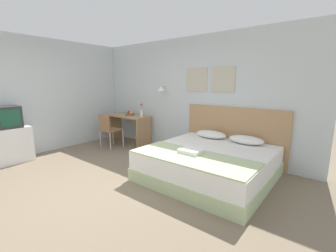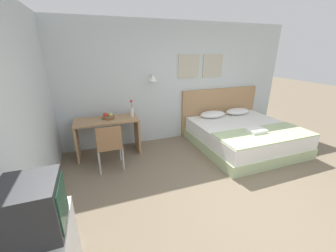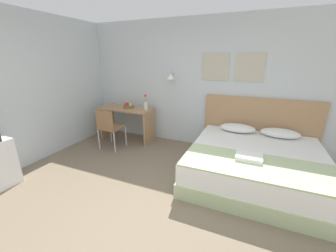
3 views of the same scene
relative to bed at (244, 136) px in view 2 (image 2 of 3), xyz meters
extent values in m
plane|color=#756651|center=(-1.27, -1.60, -0.25)|extent=(24.00, 24.00, 0.00)
cube|color=silver|center=(-1.27, 1.07, 1.07)|extent=(5.85, 0.06, 2.65)
cube|color=#B7B29E|center=(-0.92, 1.03, 1.45)|extent=(0.52, 0.02, 0.52)
cube|color=#B7B29E|center=(-0.29, 1.03, 1.45)|extent=(0.52, 0.02, 0.52)
cylinder|color=#B2B2B7|center=(-1.82, 0.96, 1.30)|extent=(0.02, 0.16, 0.02)
cone|color=white|center=(-1.82, 0.87, 1.25)|extent=(0.17, 0.17, 0.12)
cube|color=#B2C693|center=(0.00, 0.00, -0.14)|extent=(2.00, 1.96, 0.22)
cube|color=white|center=(0.00, 0.00, 0.11)|extent=(1.96, 1.93, 0.29)
cube|color=#A87F56|center=(0.00, 1.01, 0.32)|extent=(2.12, 0.06, 1.15)
ellipsoid|color=white|center=(-0.37, 0.75, 0.33)|extent=(0.65, 0.37, 0.15)
ellipsoid|color=white|center=(0.37, 0.75, 0.33)|extent=(0.65, 0.37, 0.15)
cube|color=#B2C693|center=(0.00, -0.57, 0.27)|extent=(1.94, 0.79, 0.02)
cube|color=white|center=(-0.10, -0.43, 0.31)|extent=(0.35, 0.27, 0.06)
cube|color=#A87F56|center=(-2.85, 0.69, 0.49)|extent=(1.23, 0.55, 0.03)
cube|color=#A87F56|center=(-3.45, 0.69, 0.11)|extent=(0.04, 0.51, 0.73)
cube|color=#A87F56|center=(-2.25, 0.69, 0.11)|extent=(0.04, 0.51, 0.73)
cube|color=#8E6642|center=(-2.87, 0.14, 0.20)|extent=(0.44, 0.44, 0.02)
cube|color=#8E6642|center=(-2.87, -0.07, 0.41)|extent=(0.41, 0.03, 0.40)
cylinder|color=#B7B7BC|center=(-3.08, 0.34, -0.03)|extent=(0.03, 0.03, 0.44)
cylinder|color=#B7B7BC|center=(-2.67, 0.34, -0.03)|extent=(0.03, 0.03, 0.44)
cylinder|color=#B7B7BC|center=(-3.08, -0.06, -0.03)|extent=(0.03, 0.03, 0.44)
cylinder|color=#B7B7BC|center=(-2.67, -0.06, -0.03)|extent=(0.03, 0.03, 0.44)
cylinder|color=brown|center=(-2.81, 0.72, 0.54)|extent=(0.25, 0.25, 0.05)
sphere|color=#B2C156|center=(-2.76, 0.72, 0.58)|extent=(0.08, 0.08, 0.08)
sphere|color=red|center=(-2.85, 0.73, 0.59)|extent=(0.09, 0.09, 0.09)
cylinder|color=silver|center=(-2.33, 0.69, 0.60)|extent=(0.07, 0.07, 0.18)
cylinder|color=#3D7538|center=(-2.33, 0.69, 0.76)|extent=(0.01, 0.01, 0.14)
sphere|color=#DB3838|center=(-2.33, 0.69, 0.83)|extent=(0.06, 0.06, 0.06)
cube|color=#2D2D30|center=(-3.56, -1.88, 0.70)|extent=(0.40, 0.44, 0.44)
cube|color=#194733|center=(-3.36, -1.88, 0.70)|extent=(0.01, 0.35, 0.34)
camera|label=1|loc=(1.75, -3.36, 1.39)|focal=24.00mm
camera|label=2|loc=(-3.03, -3.37, 1.81)|focal=22.00mm
camera|label=3|loc=(-0.12, -3.22, 1.61)|focal=22.00mm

